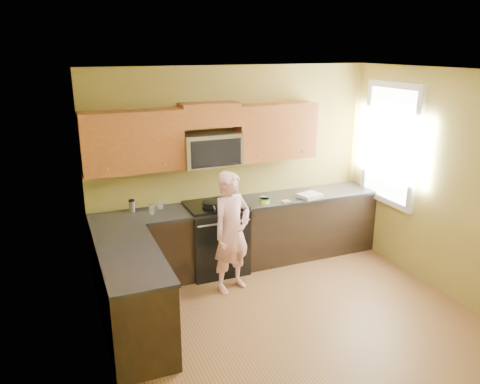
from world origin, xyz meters
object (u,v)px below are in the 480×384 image
frying_pan (212,206)px  butter_tub (265,204)px  stove (216,237)px  travel_mug (132,212)px  microwave (211,165)px  woman (232,232)px

frying_pan → butter_tub: size_ratio=3.45×
stove → travel_mug: bearing=169.8°
microwave → woman: (0.01, -0.69, -0.69)m
microwave → travel_mug: 1.17m
microwave → travel_mug: (-1.05, 0.06, -0.53)m
microwave → woman: bearing=-88.9°
woman → microwave: bearing=70.6°
stove → butter_tub: bearing=-13.9°
stove → woman: size_ratio=0.62×
stove → frying_pan: (-0.06, -0.05, 0.47)m
stove → frying_pan: 0.48m
butter_tub → travel_mug: bearing=168.4°
stove → frying_pan: frying_pan is taller
woman → butter_tub: woman is taller
microwave → frying_pan: microwave is taller
butter_tub → microwave: bearing=156.2°
butter_tub → frying_pan: bearing=171.0°
microwave → frying_pan: bearing=-108.3°
travel_mug → microwave: bearing=-3.5°
frying_pan → woman: bearing=-71.0°
frying_pan → stove: bearing=51.3°
woman → butter_tub: size_ratio=11.49×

